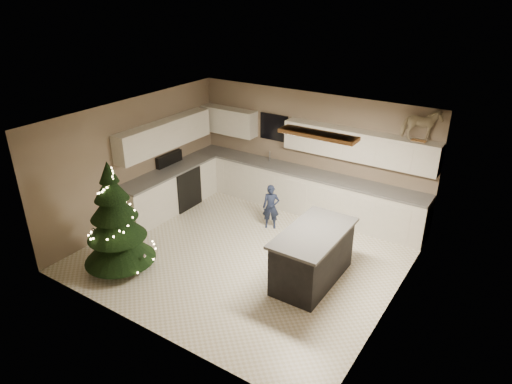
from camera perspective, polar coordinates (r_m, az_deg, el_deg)
ground_plane at (r=8.71m, az=-1.27°, el=-7.69°), size 5.50×5.50×0.00m
room_shell at (r=7.89m, az=-1.24°, el=3.02°), size 5.52×5.02×2.61m
cabinetry at (r=10.02m, az=-0.31°, el=1.80°), size 5.50×3.20×2.00m
island at (r=7.82m, az=7.09°, el=-7.91°), size 0.90×1.70×0.95m
bar_stool at (r=8.12m, az=5.52°, el=-6.49°), size 0.33×0.33×0.64m
christmas_tree at (r=8.24m, az=-17.09°, el=-4.15°), size 1.28×1.24×2.05m
toddler at (r=9.36m, az=1.89°, el=-1.88°), size 0.41×0.36×0.95m
rocking_horse at (r=8.89m, az=19.93°, el=7.88°), size 0.75×0.56×0.60m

